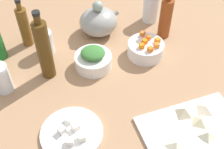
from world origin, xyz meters
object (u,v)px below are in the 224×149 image
object	(u,v)px
drinking_glass_0	(151,8)
drinking_glass_1	(1,78)
cutting_board	(193,130)
bowl_carrots	(146,49)
bottle_2	(44,50)
plate_tofu	(72,133)
drinking_glass_2	(45,43)
bottle_0	(24,26)
teapot	(98,21)
bowl_greens	(93,61)
bottle_3	(166,17)

from	to	relation	value
drinking_glass_0	drinking_glass_1	bearing A→B (deg)	-166.31
cutting_board	bowl_carrots	xyz separation A→B (cm)	(3.28, 38.60, 2.42)
bottle_2	drinking_glass_0	size ratio (longest dim) A/B	2.15
plate_tofu	drinking_glass_0	size ratio (longest dim) A/B	1.53
cutting_board	drinking_glass_2	bearing A→B (deg)	120.60
cutting_board	drinking_glass_0	size ratio (longest dim) A/B	2.54
bottle_0	drinking_glass_1	world-z (taller)	bottle_0
drinking_glass_0	teapot	bearing A→B (deg)	178.31
bottle_0	drinking_glass_0	bearing A→B (deg)	-5.77
bowl_greens	bottle_2	distance (cm)	19.86
drinking_glass_0	drinking_glass_1	size ratio (longest dim) A/B	1.16
bottle_2	bowl_carrots	bearing A→B (deg)	-7.08
teapot	drinking_glass_2	distance (cm)	25.07
plate_tofu	drinking_glass_2	world-z (taller)	drinking_glass_2
bowl_carrots	teapot	xyz separation A→B (cm)	(-11.85, 21.47, 3.09)
bottle_0	bowl_carrots	bearing A→B (deg)	-31.93
teapot	bottle_0	world-z (taller)	bottle_0
cutting_board	bottle_0	size ratio (longest dim) A/B	1.56
bottle_2	drinking_glass_0	bearing A→B (deg)	16.84
drinking_glass_1	drinking_glass_2	world-z (taller)	drinking_glass_1
cutting_board	drinking_glass_1	size ratio (longest dim) A/B	2.96
bottle_3	drinking_glass_1	size ratio (longest dim) A/B	2.02
bottle_3	drinking_glass_1	world-z (taller)	bottle_3
bowl_carrots	bottle_0	distance (cm)	50.21
bowl_greens	bottle_2	world-z (taller)	bottle_2
teapot	drinking_glass_2	xyz separation A→B (cm)	(-24.78, -3.67, -1.02)
bottle_0	drinking_glass_0	xyz separation A→B (cm)	(55.79, -5.64, -2.48)
drinking_glass_0	plate_tofu	bearing A→B (deg)	-139.70
cutting_board	bottle_0	distance (cm)	76.26
cutting_board	bowl_carrots	size ratio (longest dim) A/B	2.28
bowl_greens	bottle_0	world-z (taller)	bottle_0
plate_tofu	teapot	xyz separation A→B (cm)	(27.54, 45.59, 5.41)
bowl_greens	bottle_0	bearing A→B (deg)	130.12
teapot	bottle_3	world-z (taller)	bottle_3
bottle_3	drinking_glass_2	bearing A→B (deg)	169.02
plate_tofu	drinking_glass_1	distance (cm)	32.78
bottle_3	drinking_glass_2	world-z (taller)	bottle_3
drinking_glass_2	teapot	bearing A→B (deg)	8.42
bowl_greens	bowl_carrots	xyz separation A→B (cm)	(21.83, -2.07, 0.20)
teapot	bottle_3	bearing A→B (deg)	-27.94
bowl_carrots	drinking_glass_1	size ratio (longest dim) A/B	1.30
cutting_board	drinking_glass_2	distance (cm)	65.68
bottle_0	plate_tofu	bearing A→B (deg)	-86.71
cutting_board	bottle_3	size ratio (longest dim) A/B	1.46
plate_tofu	teapot	size ratio (longest dim) A/B	1.12
bowl_carrots	bottle_3	world-z (taller)	bottle_3
plate_tofu	drinking_glass_1	bearing A→B (deg)	120.28
bowl_greens	drinking_glass_2	xyz separation A→B (cm)	(-14.80, 15.73, 2.27)
drinking_glass_0	bottle_0	bearing A→B (deg)	174.23
teapot	plate_tofu	bearing A→B (deg)	-121.14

